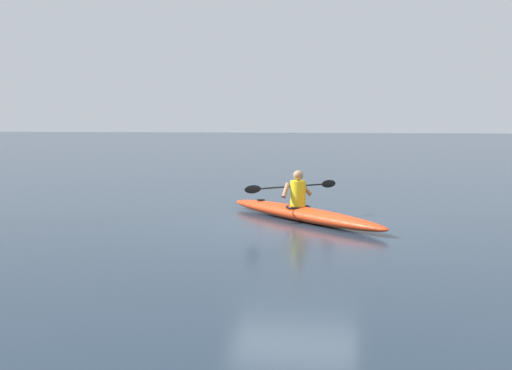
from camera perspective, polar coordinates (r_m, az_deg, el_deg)
The scene contains 3 objects.
ground_plane at distance 13.26m, azimuth 3.33°, elevation -3.50°, with size 160.00×160.00×0.00m, color #1E2D3D.
kayak at distance 13.90m, azimuth 3.91°, elevation -2.45°, with size 3.82×3.98×0.30m.
kayaker at distance 13.96m, azimuth 3.54°, elevation -0.45°, with size 1.77×1.69×0.75m.
Camera 1 is at (-1.30, 13.02, 2.14)m, focal length 46.97 mm.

